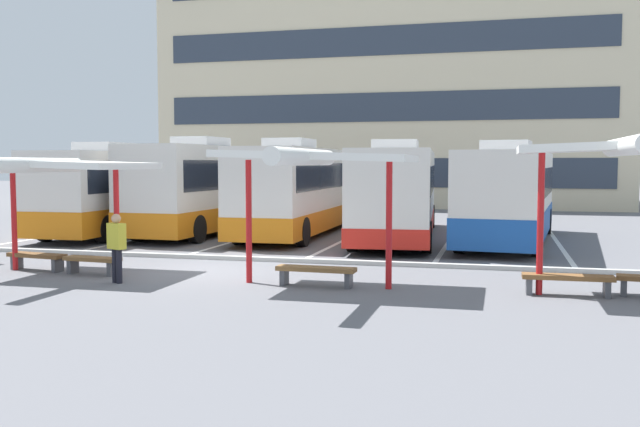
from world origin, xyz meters
name	(u,v)px	position (x,y,z in m)	size (l,w,h in m)	color
ground_plane	(205,272)	(0.00, 0.00, 0.00)	(160.00, 160.00, 0.00)	slate
terminal_building	(396,88)	(0.03, 33.49, 8.15)	(30.14, 14.01, 19.03)	beige
coach_bus_0	(123,192)	(-7.31, 8.55, 1.65)	(2.83, 10.18, 3.60)	silver
coach_bus_1	(218,188)	(-3.93, 10.23, 1.78)	(3.05, 11.85, 3.83)	silver
coach_bus_2	(299,191)	(-0.23, 9.61, 1.73)	(2.69, 10.71, 3.72)	silver
coach_bus_3	(398,193)	(3.66, 9.50, 1.71)	(3.56, 12.06, 3.63)	silver
coach_bus_4	(509,197)	(7.69, 8.94, 1.63)	(3.59, 10.62, 3.56)	silver
lane_stripe_0	(94,229)	(-9.39, 9.62, 0.00)	(0.16, 14.00, 0.01)	white
lane_stripe_1	(174,231)	(-5.63, 9.62, 0.00)	(0.16, 14.00, 0.01)	white
lane_stripe_2	(260,234)	(-1.88, 9.62, 0.00)	(0.16, 14.00, 0.01)	white
lane_stripe_3	(352,236)	(1.88, 9.62, 0.00)	(0.16, 14.00, 0.01)	white
lane_stripe_4	(451,239)	(5.63, 9.62, 0.00)	(0.16, 14.00, 0.01)	white
lane_stripe_5	(557,242)	(9.39, 9.62, 0.00)	(0.16, 14.00, 0.01)	white
waiting_shelter_1	(56,166)	(-3.45, -1.26, 2.73)	(4.02, 4.94, 2.94)	red
bench_1	(37,258)	(-4.35, -0.91, 0.34)	(1.72, 0.64, 0.45)	brown
bench_2	(92,262)	(-2.55, -1.16, 0.33)	(1.54, 0.55, 0.45)	brown
waiting_shelter_2	(314,160)	(3.35, -1.53, 2.89)	(4.31, 4.55, 3.12)	red
bench_3	(316,272)	(3.35, -1.37, 0.34)	(1.85, 0.48, 0.45)	brown
waiting_shelter_3	(619,151)	(9.71, -1.38, 3.06)	(3.96, 4.24, 3.31)	red
bench_4	(568,280)	(8.81, -1.14, 0.34)	(1.88, 0.46, 0.45)	brown
platform_kerb	(236,258)	(0.00, 2.23, 0.06)	(44.00, 0.24, 0.12)	#ADADA8
waiting_passenger_0	(117,243)	(-1.28, -2.11, 0.94)	(0.52, 0.40, 1.63)	black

